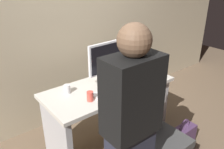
% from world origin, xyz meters
% --- Properties ---
extents(ground_plane, '(9.00, 9.00, 0.00)m').
position_xyz_m(ground_plane, '(0.00, 0.00, 0.00)').
color(ground_plane, brown).
extents(wall_back, '(6.40, 0.10, 3.00)m').
position_xyz_m(wall_back, '(0.00, 0.82, 1.50)').
color(wall_back, tan).
rests_on(wall_back, ground).
extents(desk, '(1.48, 0.65, 0.74)m').
position_xyz_m(desk, '(0.00, 0.00, 0.52)').
color(desk, beige).
rests_on(desk, ground).
extents(office_chair, '(0.52, 0.52, 0.94)m').
position_xyz_m(office_chair, '(0.01, -0.71, 0.43)').
color(office_chair, black).
rests_on(office_chair, ground).
extents(person_at_desk, '(0.40, 0.24, 1.64)m').
position_xyz_m(person_at_desk, '(-0.46, -0.84, 0.84)').
color(person_at_desk, '#262838').
rests_on(person_at_desk, ground).
extents(monitor, '(0.54, 0.15, 0.46)m').
position_xyz_m(monitor, '(0.09, 0.13, 1.00)').
color(monitor, silver).
rests_on(monitor, desk).
extents(keyboard, '(0.44, 0.15, 0.02)m').
position_xyz_m(keyboard, '(-0.08, -0.14, 0.75)').
color(keyboard, white).
rests_on(keyboard, desk).
extents(mouse, '(0.06, 0.10, 0.03)m').
position_xyz_m(mouse, '(0.21, -0.13, 0.76)').
color(mouse, black).
rests_on(mouse, desk).
extents(cup_near_keyboard, '(0.07, 0.07, 0.10)m').
position_xyz_m(cup_near_keyboard, '(-0.35, -0.14, 0.79)').
color(cup_near_keyboard, '#D84C3F').
rests_on(cup_near_keyboard, desk).
extents(cup_by_monitor, '(0.07, 0.07, 0.09)m').
position_xyz_m(cup_by_monitor, '(-0.45, 0.13, 0.79)').
color(cup_by_monitor, silver).
rests_on(cup_by_monitor, desk).
extents(book_stack, '(0.21, 0.17, 0.07)m').
position_xyz_m(book_stack, '(0.50, 0.14, 0.78)').
color(book_stack, gold).
rests_on(book_stack, desk).
extents(cell_phone, '(0.11, 0.16, 0.01)m').
position_xyz_m(cell_phone, '(0.51, -0.20, 0.75)').
color(cell_phone, black).
rests_on(cell_phone, desk).
extents(handbag, '(0.34, 0.14, 0.38)m').
position_xyz_m(handbag, '(0.59, -0.64, 0.14)').
color(handbag, '#4C3356').
rests_on(handbag, ground).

